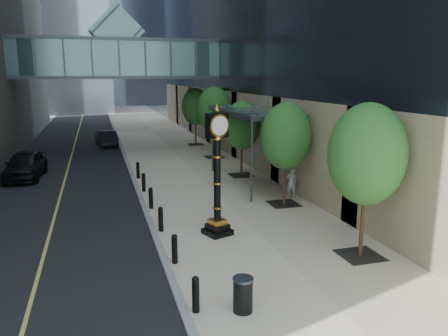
{
  "coord_description": "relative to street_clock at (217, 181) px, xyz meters",
  "views": [
    {
      "loc": [
        -4.94,
        -9.32,
        6.21
      ],
      "look_at": [
        -0.03,
        7.49,
        2.48
      ],
      "focal_mm": 35.0,
      "sensor_mm": 36.0,
      "label": 1
    }
  ],
  "objects": [
    {
      "name": "curb",
      "position": [
        -2.39,
        33.58,
        -2.19
      ],
      "size": [
        0.25,
        180.0,
        0.07
      ],
      "primitive_type": "cube",
      "color": "gray",
      "rests_on": "ground"
    },
    {
      "name": "street_trees",
      "position": [
        4.21,
        9.51,
        1.27
      ],
      "size": [
        2.6,
        28.52,
        5.34
      ],
      "color": "black",
      "rests_on": "sidewalk"
    },
    {
      "name": "street_clock",
      "position": [
        0.0,
        0.0,
        0.0
      ],
      "size": [
        1.21,
        1.21,
        4.99
      ],
      "rotation": [
        0.0,
        0.0,
        0.37
      ],
      "color": "black",
      "rests_on": "sidewalk"
    },
    {
      "name": "car_far",
      "position": [
        -3.59,
        24.29,
        -1.51
      ],
      "size": [
        1.99,
        4.37,
        1.39
      ],
      "primitive_type": "imported",
      "rotation": [
        0.0,
        0.0,
        3.27
      ],
      "color": "black",
      "rests_on": "road"
    },
    {
      "name": "road",
      "position": [
        -6.39,
        33.58,
        -2.21
      ],
      "size": [
        8.0,
        180.0,
        0.02
      ],
      "primitive_type": "cube",
      "color": "black",
      "rests_on": "ground"
    },
    {
      "name": "skywalk",
      "position": [
        -2.39,
        21.58,
        5.49
      ],
      "size": [
        17.0,
        4.2,
        5.8
      ],
      "color": "slate",
      "rests_on": "ground"
    },
    {
      "name": "bollard_row",
      "position": [
        -2.09,
        2.58,
        -1.71
      ],
      "size": [
        0.2,
        16.2,
        0.9
      ],
      "color": "black",
      "rests_on": "sidewalk"
    },
    {
      "name": "car_near",
      "position": [
        -8.68,
        12.75,
        -1.36
      ],
      "size": [
        2.36,
        5.07,
        1.68
      ],
      "primitive_type": "imported",
      "rotation": [
        0.0,
        0.0,
        -0.08
      ],
      "color": "black",
      "rests_on": "road"
    },
    {
      "name": "ground",
      "position": [
        0.61,
        -6.42,
        -2.22
      ],
      "size": [
        320.0,
        320.0,
        0.0
      ],
      "primitive_type": "plane",
      "color": "gray",
      "rests_on": "ground"
    },
    {
      "name": "trash_bin",
      "position": [
        -0.89,
        -5.75,
        -1.71
      ],
      "size": [
        0.67,
        0.67,
        0.9
      ],
      "primitive_type": "cylinder",
      "rotation": [
        0.0,
        0.0,
        0.37
      ],
      "color": "black",
      "rests_on": "sidewalk"
    },
    {
      "name": "sidewalk",
      "position": [
        1.61,
        33.58,
        -2.19
      ],
      "size": [
        8.0,
        180.0,
        0.06
      ],
      "primitive_type": "cube",
      "color": "beige",
      "rests_on": "ground"
    },
    {
      "name": "entrance_canopy",
      "position": [
        4.09,
        7.58,
        1.97
      ],
      "size": [
        3.0,
        8.0,
        4.38
      ],
      "color": "#383F44",
      "rests_on": "ground"
    },
    {
      "name": "pedestrian",
      "position": [
        5.0,
        3.99,
        -1.38
      ],
      "size": [
        0.65,
        0.51,
        1.57
      ],
      "primitive_type": "imported",
      "rotation": [
        0.0,
        0.0,
        2.87
      ],
      "color": "#A6A398",
      "rests_on": "sidewalk"
    }
  ]
}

